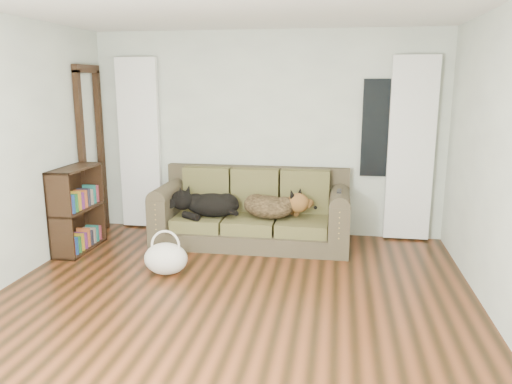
% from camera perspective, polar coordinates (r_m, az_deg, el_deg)
% --- Properties ---
extents(floor, '(5.00, 5.00, 0.00)m').
position_cam_1_polar(floor, '(4.44, -3.63, -13.80)').
color(floor, black).
rests_on(floor, ground).
extents(wall_back, '(4.50, 0.04, 2.60)m').
position_cam_1_polar(wall_back, '(6.47, 1.20, 6.61)').
color(wall_back, silver).
rests_on(wall_back, ground).
extents(curtain_left, '(0.55, 0.08, 2.25)m').
position_cam_1_polar(curtain_left, '(6.87, -13.15, 5.36)').
color(curtain_left, white).
rests_on(curtain_left, ground).
extents(curtain_right, '(0.55, 0.08, 2.25)m').
position_cam_1_polar(curtain_right, '(6.41, 17.28, 4.63)').
color(curtain_right, white).
rests_on(curtain_right, ground).
extents(window_pane, '(0.50, 0.03, 1.20)m').
position_cam_1_polar(window_pane, '(6.39, 14.24, 7.05)').
color(window_pane, black).
rests_on(window_pane, wall_back).
extents(door_casing, '(0.07, 0.60, 2.10)m').
position_cam_1_polar(door_casing, '(6.76, -18.23, 4.10)').
color(door_casing, black).
rests_on(door_casing, ground).
extents(sofa, '(2.37, 1.02, 0.97)m').
position_cam_1_polar(sofa, '(6.13, -0.50, -1.81)').
color(sofa, '#423626').
rests_on(sofa, floor).
extents(dog_black_lab, '(0.72, 0.55, 0.28)m').
position_cam_1_polar(dog_black_lab, '(6.15, -5.35, -1.53)').
color(dog_black_lab, black).
rests_on(dog_black_lab, sofa).
extents(dog_shepherd, '(0.80, 0.70, 0.30)m').
position_cam_1_polar(dog_shepherd, '(6.04, 1.80, -1.64)').
color(dog_shepherd, black).
rests_on(dog_shepherd, sofa).
extents(tv_remote, '(0.05, 0.16, 0.02)m').
position_cam_1_polar(tv_remote, '(5.84, 9.49, 0.11)').
color(tv_remote, black).
rests_on(tv_remote, sofa).
extents(tote_bag, '(0.55, 0.49, 0.33)m').
position_cam_1_polar(tote_bag, '(5.31, -10.26, -7.58)').
color(tote_bag, beige).
rests_on(tote_bag, floor).
extents(bookshelf, '(0.32, 0.80, 1.00)m').
position_cam_1_polar(bookshelf, '(6.24, -19.75, -1.83)').
color(bookshelf, black).
rests_on(bookshelf, floor).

